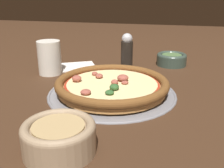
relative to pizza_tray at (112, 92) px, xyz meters
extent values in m
plane|color=#3D2616|center=(0.00, 0.00, 0.00)|extent=(3.00, 3.00, 0.00)
cylinder|color=gray|center=(0.00, 0.00, 0.00)|extent=(0.34, 0.34, 0.00)
torus|color=gray|center=(0.00, 0.00, 0.00)|extent=(0.35, 0.35, 0.01)
cylinder|color=#BC7F42|center=(0.00, 0.00, 0.01)|extent=(0.29, 0.29, 0.02)
torus|color=brown|center=(0.00, 0.00, 0.03)|extent=(0.31, 0.31, 0.02)
cylinder|color=#A32D19|center=(0.00, 0.00, 0.02)|extent=(0.26, 0.26, 0.00)
cylinder|color=beige|center=(0.00, 0.00, 0.03)|extent=(0.25, 0.25, 0.00)
ellipsoid|color=#2D5628|center=(0.02, -0.05, 0.04)|extent=(0.03, 0.03, 0.02)
ellipsoid|color=#994C3D|center=(-0.10, -0.01, 0.04)|extent=(0.03, 0.03, 0.02)
ellipsoid|color=#994C3D|center=(0.01, -0.01, 0.03)|extent=(0.03, 0.03, 0.01)
ellipsoid|color=#994C3D|center=(-0.04, -0.09, 0.03)|extent=(0.03, 0.03, 0.01)
ellipsoid|color=#2D5628|center=(0.01, -0.08, 0.03)|extent=(0.03, 0.03, 0.01)
ellipsoid|color=#994C3D|center=(0.03, 0.02, 0.04)|extent=(0.04, 0.04, 0.02)
ellipsoid|color=#994C3D|center=(0.04, 0.00, 0.03)|extent=(0.02, 0.02, 0.01)
ellipsoid|color=#994C3D|center=(-0.06, 0.05, 0.03)|extent=(0.02, 0.02, 0.01)
ellipsoid|color=#994C3D|center=(-0.05, 0.03, 0.03)|extent=(0.03, 0.03, 0.01)
cylinder|color=#9E8466|center=(-0.03, -0.28, 0.02)|extent=(0.13, 0.13, 0.05)
torus|color=#9E8466|center=(-0.03, -0.28, 0.04)|extent=(0.13, 0.13, 0.02)
cylinder|color=tan|center=(-0.03, -0.28, 0.05)|extent=(0.09, 0.09, 0.00)
cylinder|color=#334238|center=(0.15, 0.33, 0.01)|extent=(0.11, 0.11, 0.04)
torus|color=#334238|center=(0.15, 0.33, 0.03)|extent=(0.11, 0.11, 0.02)
cylinder|color=#4C6B3D|center=(0.15, 0.33, 0.03)|extent=(0.07, 0.07, 0.00)
cylinder|color=silver|center=(-0.24, 0.13, 0.05)|extent=(0.08, 0.08, 0.11)
cube|color=white|center=(-0.19, 0.22, 0.00)|extent=(0.19, 0.17, 0.01)
cube|color=#B7B7BC|center=(-0.11, 0.25, 0.00)|extent=(0.12, 0.06, 0.00)
cube|color=#B7B7BC|center=(-0.19, 0.21, 0.00)|extent=(0.05, 0.04, 0.00)
cylinder|color=black|center=(-0.01, 0.28, 0.04)|extent=(0.04, 0.04, 0.09)
sphere|color=#B2B2B7|center=(-0.01, 0.28, 0.10)|extent=(0.04, 0.04, 0.04)
camera|label=1|loc=(0.15, -0.65, 0.27)|focal=42.00mm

